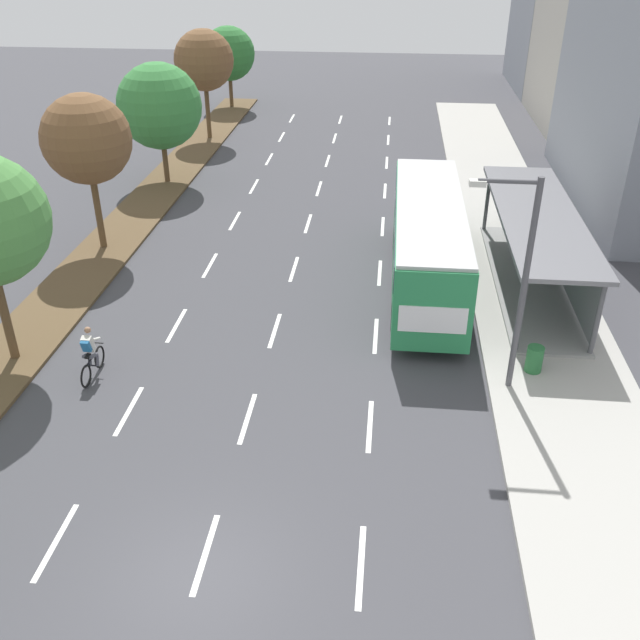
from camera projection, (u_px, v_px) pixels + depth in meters
ground_plane at (198, 577)px, 15.26m from camera, size 140.00×140.00×0.00m
median_strip at (132, 220)px, 33.26m from camera, size 2.60×52.00×0.12m
sidewalk_right at (510, 235)px, 31.71m from camera, size 4.50×52.00×0.15m
lane_divider_left at (223, 241)px, 31.21m from camera, size 0.14×47.18×0.01m
lane_divider_center at (301, 245)px, 30.90m from camera, size 0.14×47.18×0.01m
lane_divider_right at (381, 248)px, 30.60m from camera, size 0.14×47.18×0.01m
bus_shelter at (542, 242)px, 26.46m from camera, size 2.90×11.21×2.86m
bus at (428, 237)px, 26.41m from camera, size 2.54×11.29×3.37m
cyclist at (91, 355)px, 21.61m from camera, size 0.46×1.82×1.71m
median_tree_third at (86, 140)px, 28.17m from camera, size 3.61×3.61×6.46m
median_tree_fourth at (159, 106)px, 36.16m from camera, size 4.35×4.35×6.14m
median_tree_fifth at (204, 60)px, 43.41m from camera, size 3.68×3.68×6.62m
median_tree_farthest at (229, 54)px, 51.60m from camera, size 3.84×3.84×5.70m
streetlight at (519, 273)px, 19.50m from camera, size 1.91×0.24×6.50m
trash_bin at (534, 359)px, 21.79m from camera, size 0.52×0.52×0.85m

